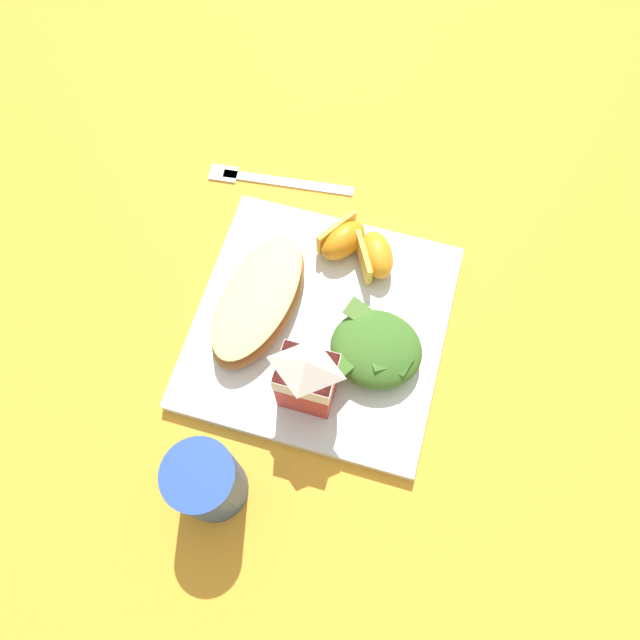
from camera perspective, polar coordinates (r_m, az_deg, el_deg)
ground at (r=0.69m, az=-0.00°, el=-0.83°), size 3.00×3.00×0.00m
white_plate at (r=0.68m, az=-0.00°, el=-0.58°), size 0.28×0.28×0.02m
cheesy_pizza_bread at (r=0.67m, az=-5.82°, el=2.10°), size 0.11×0.18×0.04m
green_salad_pile at (r=0.64m, az=5.41°, el=-2.79°), size 0.10×0.10×0.04m
milk_carton at (r=0.59m, az=-1.28°, el=-5.55°), size 0.06×0.05×0.11m
orange_wedge_front at (r=0.69m, az=5.34°, el=6.23°), size 0.06×0.07×0.04m
orange_wedge_middle at (r=0.70m, az=2.36°, el=7.71°), size 0.06×0.07×0.04m
metal_fork at (r=0.79m, az=-4.97°, el=13.36°), size 0.19×0.04×0.01m
drinking_blue_cup at (r=0.60m, az=-10.83°, el=-15.09°), size 0.07×0.07×0.11m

